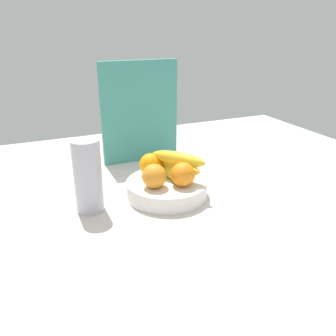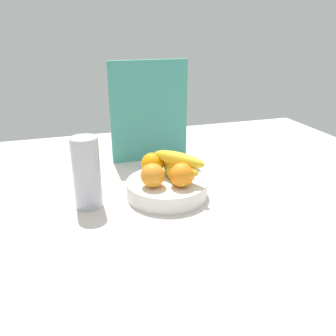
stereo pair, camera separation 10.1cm
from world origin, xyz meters
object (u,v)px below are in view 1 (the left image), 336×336
Objects in this scene: orange_front_left at (154,176)px; orange_front_right at (183,174)px; fruit_bowl at (168,188)px; orange_center at (180,164)px; cutting_board at (140,113)px; banana_bunch at (176,165)px; orange_back_left at (151,165)px; thermos_tumbler at (87,176)px.

orange_front_left and orange_front_right have the same top height.
orange_front_right reaches higher than fruit_bowl.
orange_center is (5.23, 2.81, 5.83)cm from fruit_bowl.
cutting_board reaches higher than orange_center.
orange_front_left is 8.69cm from banana_bunch.
orange_front_right is 7.99cm from orange_center.
orange_center is (10.50, 5.36, 0.00)cm from orange_front_left.
orange_center is 1.00× the size of orange_back_left.
orange_front_left is at bearing -154.21° from fruit_bowl.
thermos_tumbler is at bearing -129.61° from cutting_board.
orange_front_left is 18.01cm from thermos_tumbler.
orange_back_left is at bearing 117.98° from fruit_bowl.
cutting_board is (5.88, 25.54, 9.75)cm from orange_back_left.
fruit_bowl is 24.08cm from thermos_tumbler.
orange_back_left is 0.34× the size of thermos_tumbler.
cutting_board is (-0.05, 30.87, 8.97)cm from banana_bunch.
orange_back_left is (-5.62, 10.54, 0.00)cm from orange_front_right.
orange_back_left is at bearing 75.49° from orange_front_left.
orange_front_left is at bearing -159.33° from banana_bunch.
orange_front_left is (-5.27, -2.55, 5.83)cm from fruit_bowl.
cutting_board reaches higher than orange_front_right.
banana_bunch is at bearing 10.20° from fruit_bowl.
orange_center is at bearing -84.51° from cutting_board.
orange_front_left is 0.38× the size of banana_bunch.
cutting_board is at bearing 49.82° from thermos_tumbler.
orange_front_left is at bearing -152.96° from orange_center.
thermos_tumbler reaches higher than orange_center.
banana_bunch is (2.83, 0.51, 6.61)cm from fruit_bowl.
orange_front_right is 11.94cm from orange_back_left.
thermos_tumbler reaches higher than fruit_bowl.
banana_bunch is (0.31, 5.21, 0.78)cm from orange_front_right.
fruit_bowl is 0.66× the size of cutting_board.
banana_bunch is at bearing -41.92° from orange_back_left.
fruit_bowl is at bearing -169.80° from banana_bunch.
orange_front_right is (7.79, -2.16, 0.00)cm from orange_front_left.
cutting_board reaches higher than banana_bunch.
thermos_tumbler is (-25.61, -30.33, -8.03)cm from cutting_board.
banana_bunch reaches higher than orange_front_left.
orange_front_right is 1.00× the size of orange_center.
orange_front_left is 11.79cm from orange_center.
cutting_board is at bearing 90.10° from banana_bunch.
thermos_tumbler reaches higher than banana_bunch.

